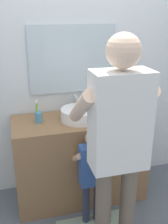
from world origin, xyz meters
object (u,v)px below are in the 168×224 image
Objects in this scene: child_toddler at (92,170)px; adult_parent at (118,135)px; toothbrush_cup at (38,117)px; soap_bottle at (114,106)px.

adult_parent reaches higher than child_toddler.
toothbrush_cup is 1.25× the size of soap_bottle.
child_toddler is 0.58m from adult_parent.
adult_parent reaches higher than toothbrush_cup.
toothbrush_cup is 0.12× the size of adult_parent.
soap_bottle is 0.85m from adult_parent.
toothbrush_cup is 0.23× the size of child_toddler.
adult_parent reaches higher than soap_bottle.
toothbrush_cup is 0.75m from soap_bottle.
child_toddler is at bearing -127.56° from soap_bottle.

